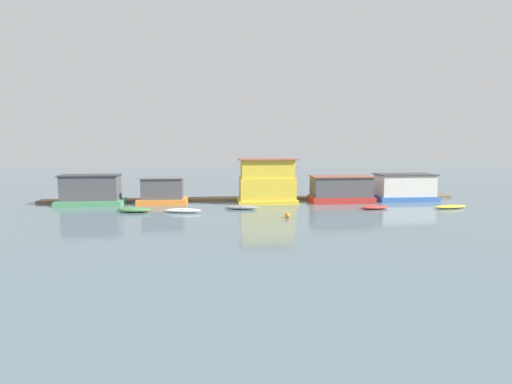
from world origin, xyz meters
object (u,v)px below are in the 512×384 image
dinghy_green (134,210)px  houseboat_yellow (267,182)px  dinghy_white (183,210)px  mooring_post_far_right (149,196)px  houseboat_red (341,189)px  buoy_orange (288,215)px  mooring_post_centre (378,191)px  houseboat_green (91,191)px  houseboat_orange (163,192)px  houseboat_blue (404,187)px  dinghy_yellow (450,207)px  dinghy_grey (241,207)px  dinghy_red (375,207)px

dinghy_green → houseboat_yellow: bearing=18.6°
dinghy_white → mooring_post_far_right: bearing=122.2°
houseboat_red → buoy_orange: bearing=-130.4°
mooring_post_centre → mooring_post_far_right: size_ratio=1.42×
houseboat_green → buoy_orange: houseboat_green is taller
houseboat_orange → houseboat_blue: 29.32m
dinghy_yellow → houseboat_orange: bearing=168.7°
dinghy_yellow → buoy_orange: 18.92m
houseboat_green → dinghy_grey: bearing=-15.2°
houseboat_green → dinghy_white: (10.77, -5.97, -1.39)m
houseboat_blue → houseboat_red: bearing=-174.5°
houseboat_yellow → houseboat_orange: bearing=177.4°
dinghy_red → dinghy_yellow: bearing=-3.0°
houseboat_orange → mooring_post_far_right: 2.18m
dinghy_white → mooring_post_centre: mooring_post_centre is taller
houseboat_green → dinghy_red: bearing=-10.4°
houseboat_blue → dinghy_grey: houseboat_blue is taller
mooring_post_far_right → dinghy_red: bearing=-15.6°
houseboat_yellow → dinghy_red: size_ratio=2.21×
houseboat_blue → dinghy_white: 27.34m
dinghy_yellow → buoy_orange: (-18.53, -3.84, 0.07)m
buoy_orange → dinghy_yellow: bearing=11.7°
dinghy_grey → dinghy_yellow: bearing=-4.0°
dinghy_green → dinghy_yellow: (33.58, -0.90, -0.08)m
houseboat_orange → buoy_orange: (12.85, -10.11, -1.15)m
dinghy_red → houseboat_blue: bearing=44.5°
houseboat_orange → houseboat_red: size_ratio=0.76×
houseboat_orange → mooring_post_centre: 26.35m
houseboat_red → dinghy_yellow: size_ratio=1.92×
dinghy_white → dinghy_green: bearing=171.8°
houseboat_green → mooring_post_centre: houseboat_green is taller
houseboat_blue → mooring_post_far_right: houseboat_blue is taller
dinghy_green → buoy_orange: size_ratio=7.13×
houseboat_orange → houseboat_red: bearing=-1.4°
dinghy_red → dinghy_yellow: dinghy_red is taller
dinghy_yellow → dinghy_white: bearing=179.6°
dinghy_red → buoy_orange: bearing=-157.3°
houseboat_red → dinghy_yellow: (10.37, -5.75, -1.32)m
houseboat_yellow → buoy_orange: 9.83m
houseboat_green → buoy_orange: 23.16m
dinghy_grey → dinghy_red: (14.27, -1.16, -0.03)m
houseboat_green → houseboat_blue: 37.32m
houseboat_orange → houseboat_red: houseboat_red is taller
houseboat_red → mooring_post_centre: houseboat_red is taller
houseboat_orange → houseboat_yellow: 12.16m
houseboat_green → houseboat_red: (29.01, -0.40, -0.10)m
houseboat_green → dinghy_green: size_ratio=1.98×
dinghy_red → mooring_post_centre: bearing=65.0°
houseboat_yellow → houseboat_green: bearing=178.8°
houseboat_orange → dinghy_grey: bearing=-27.9°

